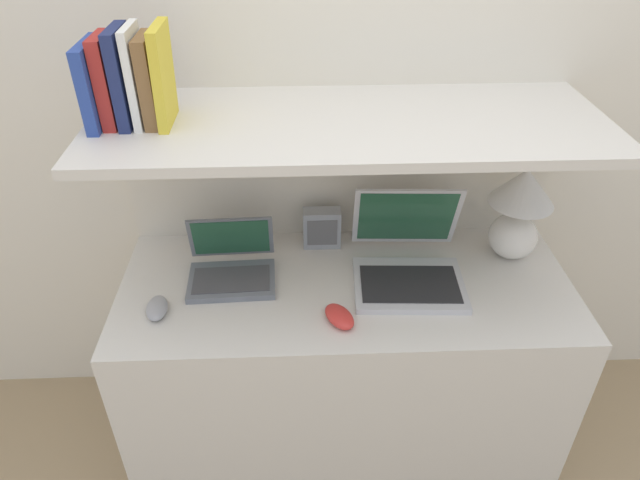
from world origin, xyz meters
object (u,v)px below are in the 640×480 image
at_px(laptop_small, 232,267).
at_px(computer_mouse, 339,316).
at_px(table_lamp, 519,208).
at_px(book_red, 107,81).
at_px(book_brown, 150,81).
at_px(laptop_large, 408,261).
at_px(router_box, 322,228).
at_px(book_yellow, 163,76).
at_px(book_white, 136,76).
at_px(book_navy, 122,77).
at_px(second_mouse, 157,308).
at_px(book_blue, 94,84).

distance_m(laptop_small, computer_mouse, 0.39).
distance_m(table_lamp, laptop_small, 0.92).
xyz_separation_m(table_lamp, book_red, (-1.16, -0.06, 0.44)).
bearing_deg(book_brown, laptop_large, -2.48).
relative_size(laptop_large, router_box, 2.72).
bearing_deg(laptop_large, book_yellow, 177.39).
height_order(router_box, book_white, book_white).
relative_size(laptop_large, computer_mouse, 2.79).
xyz_separation_m(book_brown, book_yellow, (0.04, 0.00, 0.01)).
height_order(computer_mouse, router_box, router_box).
relative_size(laptop_small, book_white, 1.10).
bearing_deg(book_navy, computer_mouse, -23.25).
distance_m(book_red, book_brown, 0.11).
relative_size(second_mouse, book_navy, 0.46).
height_order(computer_mouse, book_white, book_white).
bearing_deg(laptop_small, table_lamp, 4.96).
bearing_deg(book_navy, book_white, 0.00).
distance_m(laptop_small, book_yellow, 0.61).
height_order(book_red, book_brown, book_red).
relative_size(table_lamp, laptop_small, 1.17).
relative_size(router_box, book_blue, 0.64).
bearing_deg(router_box, laptop_large, -34.44).
relative_size(router_box, book_navy, 0.56).
bearing_deg(book_yellow, table_lamp, 3.58).
height_order(book_red, book_navy, book_navy).
bearing_deg(book_navy, second_mouse, -83.41).
height_order(book_blue, book_yellow, book_yellow).
xyz_separation_m(book_white, book_brown, (0.03, 0.00, -0.01)).
xyz_separation_m(laptop_small, book_white, (-0.19, 0.01, 0.60)).
height_order(laptop_small, book_red, book_red).
relative_size(laptop_large, book_red, 1.63).
bearing_deg(book_yellow, router_box, 19.80).
relative_size(book_navy, book_brown, 1.08).
bearing_deg(book_brown, computer_mouse, -26.08).
bearing_deg(table_lamp, book_red, -176.86).
height_order(book_white, book_brown, book_white).
relative_size(laptop_large, laptop_small, 1.35).
bearing_deg(laptop_small, router_box, 29.29).
distance_m(laptop_small, second_mouse, 0.26).
relative_size(laptop_small, book_red, 1.20).
xyz_separation_m(computer_mouse, book_blue, (-0.62, 0.23, 0.60)).
height_order(table_lamp, laptop_large, table_lamp).
bearing_deg(book_yellow, book_white, 180.00).
bearing_deg(second_mouse, book_red, 108.79).
xyz_separation_m(computer_mouse, book_brown, (-0.48, 0.23, 0.60)).
bearing_deg(book_white, book_brown, 0.00).
height_order(second_mouse, book_blue, book_blue).
relative_size(laptop_large, second_mouse, 3.32).
xyz_separation_m(laptop_large, book_white, (-0.73, 0.03, 0.58)).
bearing_deg(router_box, computer_mouse, -85.08).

